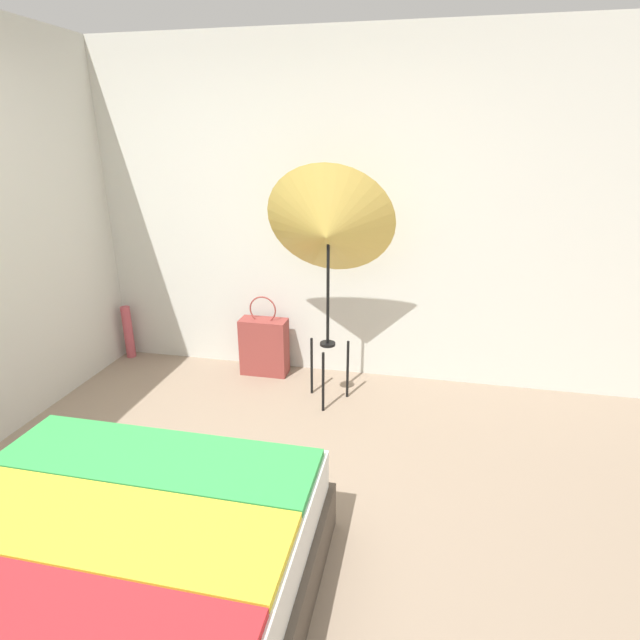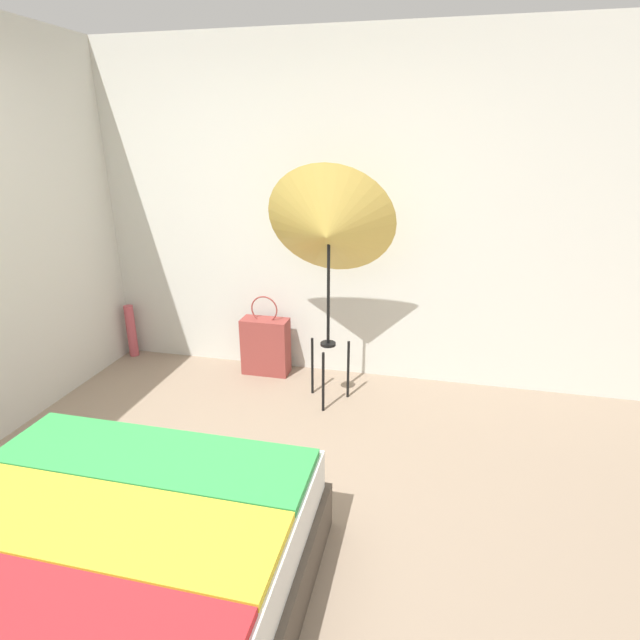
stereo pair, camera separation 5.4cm
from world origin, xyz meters
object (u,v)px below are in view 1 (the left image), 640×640
(tote_bag, at_px, (264,346))
(paper_roll, at_px, (128,332))
(bed, at_px, (75,622))
(photo_umbrella, at_px, (328,230))

(tote_bag, height_order, paper_roll, tote_bag)
(bed, relative_size, paper_roll, 3.95)
(photo_umbrella, distance_m, tote_bag, 1.25)
(tote_bag, bearing_deg, photo_umbrella, -29.89)
(bed, height_order, tote_bag, tote_bag)
(tote_bag, bearing_deg, bed, -87.49)
(bed, xyz_separation_m, tote_bag, (-0.11, 2.53, 0.00))
(photo_umbrella, bearing_deg, bed, -102.69)
(bed, distance_m, photo_umbrella, 2.47)
(bed, bearing_deg, paper_roll, 118.35)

